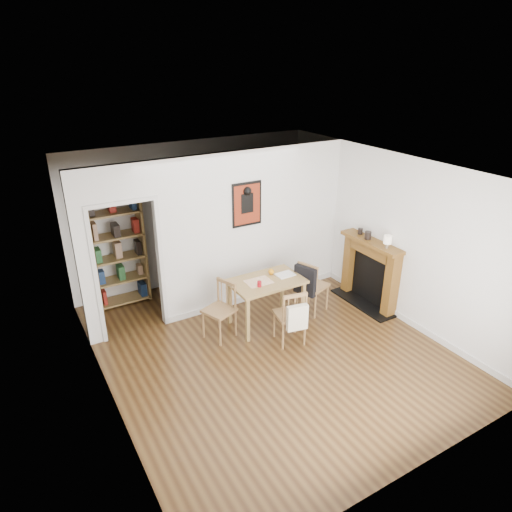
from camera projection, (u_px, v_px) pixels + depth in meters
ground at (268, 346)px, 6.70m from camera, size 5.20×5.20×0.00m
room_shell at (230, 234)px, 7.27m from camera, size 5.20×5.20×5.20m
dining_table at (266, 286)px, 7.01m from camera, size 1.12×0.71×0.76m
chair_left at (219, 311)px, 6.76m from camera, size 0.57×0.57×0.89m
chair_right at (312, 285)px, 7.43m from camera, size 0.63×0.59×0.92m
chair_front at (290, 315)px, 6.63m from camera, size 0.52×0.57×0.89m
bookshelf at (117, 247)px, 7.50m from camera, size 0.87×0.35×2.07m
fireplace at (370, 270)px, 7.64m from camera, size 0.45×1.25×1.16m
red_glass at (259, 284)px, 6.77m from camera, size 0.07×0.07×0.09m
orange_fruit at (271, 272)px, 7.14m from camera, size 0.09×0.09×0.09m
placemat at (259, 282)px, 6.92m from camera, size 0.40×0.30×0.00m
notebook at (285, 275)px, 7.14m from camera, size 0.29×0.22×0.01m
mantel_lamp at (388, 240)px, 7.08m from camera, size 0.13×0.13×0.20m
ceramic_jar_a at (368, 235)px, 7.43m from camera, size 0.11×0.11×0.13m
ceramic_jar_b at (360, 231)px, 7.64m from camera, size 0.08×0.08×0.10m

